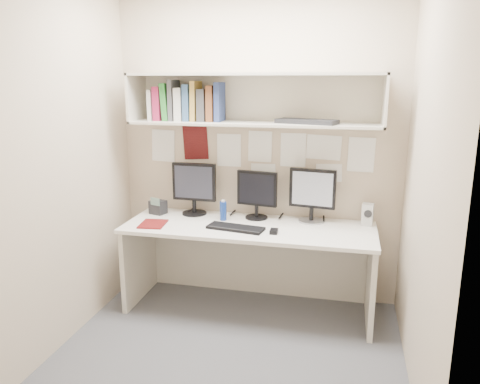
% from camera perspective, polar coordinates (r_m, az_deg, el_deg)
% --- Properties ---
extents(floor, '(2.40, 2.00, 0.01)m').
position_cam_1_polar(floor, '(3.50, -1.28, -18.80)').
color(floor, '#4C4D52').
rests_on(floor, ground).
extents(wall_back, '(2.40, 0.02, 2.60)m').
position_cam_1_polar(wall_back, '(3.97, 2.19, 5.30)').
color(wall_back, '#BBA88F').
rests_on(wall_back, ground).
extents(wall_front, '(2.40, 0.02, 2.60)m').
position_cam_1_polar(wall_front, '(2.08, -8.27, -2.58)').
color(wall_front, '#BBA88F').
rests_on(wall_front, ground).
extents(wall_left, '(0.02, 2.00, 2.60)m').
position_cam_1_polar(wall_left, '(3.50, -20.84, 3.28)').
color(wall_left, '#BBA88F').
rests_on(wall_left, ground).
extents(wall_right, '(0.02, 2.00, 2.60)m').
position_cam_1_polar(wall_right, '(2.95, 21.78, 1.41)').
color(wall_right, '#BBA88F').
rests_on(wall_right, ground).
extents(desk, '(2.00, 0.70, 0.73)m').
position_cam_1_polar(desk, '(3.89, 1.08, -9.20)').
color(desk, white).
rests_on(desk, floor).
extents(overhead_hutch, '(2.00, 0.38, 0.40)m').
position_cam_1_polar(overhead_hutch, '(3.79, 1.84, 11.28)').
color(overhead_hutch, beige).
rests_on(overhead_hutch, wall_back).
extents(pinned_papers, '(1.92, 0.01, 0.48)m').
position_cam_1_polar(pinned_papers, '(3.97, 2.16, 4.57)').
color(pinned_papers, white).
rests_on(pinned_papers, wall_back).
extents(monitor_left, '(0.38, 0.21, 0.45)m').
position_cam_1_polar(monitor_left, '(4.04, -5.62, 0.69)').
color(monitor_left, black).
rests_on(monitor_left, desk).
extents(monitor_center, '(0.35, 0.19, 0.40)m').
position_cam_1_polar(monitor_center, '(3.91, 2.07, -0.03)').
color(monitor_center, black).
rests_on(monitor_center, desk).
extents(monitor_right, '(0.38, 0.21, 0.44)m').
position_cam_1_polar(monitor_right, '(3.84, 8.80, -0.13)').
color(monitor_right, '#A5A5AA').
rests_on(monitor_right, desk).
extents(keyboard, '(0.46, 0.23, 0.02)m').
position_cam_1_polar(keyboard, '(3.66, -0.54, -4.40)').
color(keyboard, black).
rests_on(keyboard, desk).
extents(mouse, '(0.06, 0.10, 0.03)m').
position_cam_1_polar(mouse, '(3.58, 4.15, -4.80)').
color(mouse, black).
rests_on(mouse, desk).
extents(speaker, '(0.10, 0.10, 0.18)m').
position_cam_1_polar(speaker, '(3.89, 15.30, -2.65)').
color(speaker, '#B9B9B4').
rests_on(speaker, desk).
extents(blue_bottle, '(0.06, 0.06, 0.17)m').
position_cam_1_polar(blue_bottle, '(3.88, -2.06, -2.28)').
color(blue_bottle, navy).
rests_on(blue_bottle, desk).
extents(maroon_notebook, '(0.22, 0.26, 0.01)m').
position_cam_1_polar(maroon_notebook, '(3.84, -10.57, -3.85)').
color(maroon_notebook, '#611010').
rests_on(maroon_notebook, desk).
extents(desk_phone, '(0.16, 0.15, 0.15)m').
position_cam_1_polar(desk_phone, '(4.13, -9.97, -1.80)').
color(desk_phone, black).
rests_on(desk_phone, desk).
extents(book_stack, '(0.61, 0.20, 0.33)m').
position_cam_1_polar(book_stack, '(3.91, -6.49, 10.74)').
color(book_stack, silver).
rests_on(book_stack, overhead_hutch).
extents(hutch_tray, '(0.50, 0.31, 0.03)m').
position_cam_1_polar(hutch_tray, '(3.67, 8.13, 8.52)').
color(hutch_tray, black).
rests_on(hutch_tray, overhead_hutch).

